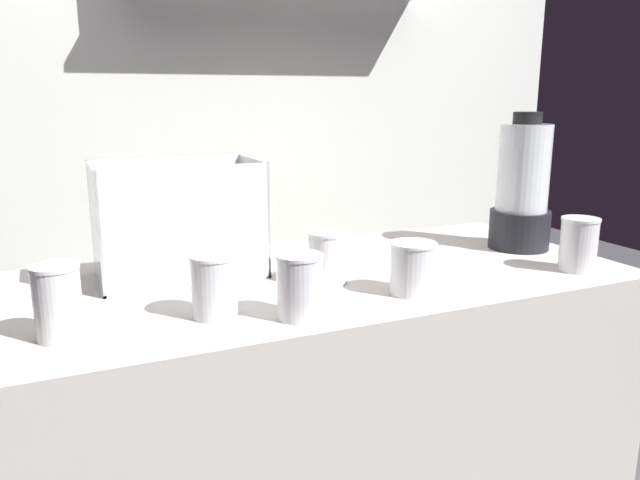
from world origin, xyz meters
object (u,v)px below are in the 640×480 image
Objects in this scene: juice_cup_beet_left at (214,290)px; juice_cup_orange_far_right at (412,270)px; carrot_display_bin at (180,241)px; juice_cup_beet_rightmost at (578,247)px; juice_cup_mango_far_left at (58,307)px; juice_cup_beet_right at (327,260)px; blender_pitcher at (522,191)px; juice_cup_carrot_middle at (300,289)px.

juice_cup_orange_far_right is (0.40, -0.03, -0.00)m from juice_cup_beet_left.
carrot_display_bin reaches higher than juice_cup_beet_rightmost.
carrot_display_bin is at bearing 90.09° from juice_cup_beet_left.
juice_cup_mango_far_left is 0.54m from juice_cup_beet_right.
juice_cup_beet_rightmost is at bearing -3.19° from juice_cup_beet_left.
blender_pitcher is (0.86, -0.11, 0.07)m from carrot_display_bin.
juice_cup_beet_left is (0.26, -0.00, -0.00)m from juice_cup_mango_far_left.
juice_cup_beet_rightmost is at bearing -14.74° from juice_cup_beet_right.
juice_cup_beet_left is at bearing -89.91° from carrot_display_bin.
blender_pitcher is at bearing 83.35° from juice_cup_beet_rightmost.
carrot_display_bin is 0.33m from juice_cup_beet_right.
juice_cup_beet_rightmost is (0.56, -0.15, 0.01)m from juice_cup_beet_right.
carrot_display_bin is at bearing 111.37° from juice_cup_carrot_middle.
carrot_display_bin is 0.90m from juice_cup_beet_rightmost.
juice_cup_beet_left is at bearing -168.44° from blender_pitcher.
blender_pitcher is at bearing 7.23° from juice_cup_beet_right.
juice_cup_beet_rightmost is at bearing -96.65° from blender_pitcher.
blender_pitcher is 0.89m from juice_cup_beet_left.
carrot_display_bin is 3.32× the size of juice_cup_orange_far_right.
carrot_display_bin is 2.86× the size of juice_cup_beet_rightmost.
juice_cup_beet_left is at bearing 153.14° from juice_cup_carrot_middle.
carrot_display_bin is at bearing 146.16° from juice_cup_beet_right.
juice_cup_beet_rightmost is (1.10, -0.05, 0.00)m from juice_cup_mango_far_left.
juice_cup_beet_right is at bearing 165.26° from juice_cup_beet_rightmost.
juice_cup_carrot_middle is 0.27m from juice_cup_orange_far_right.
juice_cup_carrot_middle is 0.70m from juice_cup_beet_rightmost.
carrot_display_bin reaches higher than juice_cup_beet_right.
juice_cup_carrot_middle is (0.14, -0.07, 0.00)m from juice_cup_beet_left.
juice_cup_orange_far_right is at bearing -3.12° from juice_cup_mango_far_left.
juice_cup_beet_left is 0.40m from juice_cup_orange_far_right.
carrot_display_bin is 1.00× the size of blender_pitcher.
blender_pitcher is at bearing 8.76° from juice_cup_mango_far_left.
juice_cup_mango_far_left is 0.26m from juice_cup_beet_left.
juice_cup_beet_right is 0.19m from juice_cup_orange_far_right.
juice_cup_orange_far_right is at bearing -155.63° from blender_pitcher.
carrot_display_bin is at bearing 158.38° from juice_cup_beet_rightmost.
juice_cup_carrot_middle is at bearing -128.09° from juice_cup_beet_right.
juice_cup_beet_rightmost reaches higher than juice_cup_carrot_middle.
juice_cup_beet_right is at bearing -33.84° from carrot_display_bin.
juice_cup_carrot_middle is (0.40, -0.07, -0.00)m from juice_cup_mango_far_left.
juice_cup_mango_far_left is at bearing 177.40° from juice_cup_beet_rightmost.
juice_cup_carrot_middle is 0.22m from juice_cup_beet_right.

